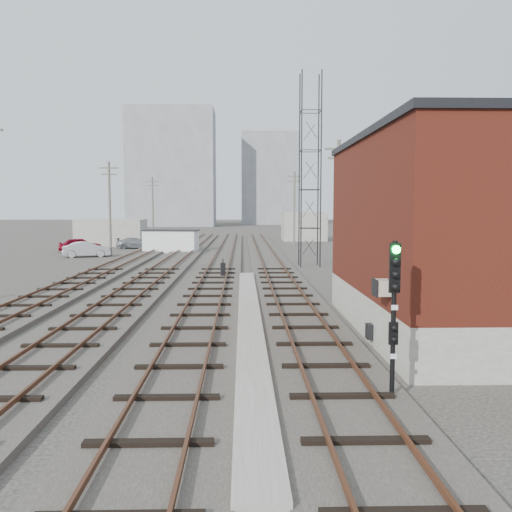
{
  "coord_description": "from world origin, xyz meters",
  "views": [
    {
      "loc": [
        0.23,
        -7.43,
        4.52
      ],
      "look_at": [
        0.9,
        19.13,
        2.2
      ],
      "focal_mm": 38.0,
      "sensor_mm": 36.0,
      "label": 1
    }
  ],
  "objects_px": {
    "site_trailer": "(171,241)",
    "car_silver": "(87,249)",
    "car_grey": "(135,243)",
    "car_red": "(80,245)",
    "switch_stand": "(223,270)",
    "signal_mast": "(394,311)"
  },
  "relations": [
    {
      "from": "switch_stand",
      "to": "car_silver",
      "type": "relative_size",
      "value": 0.28
    },
    {
      "from": "car_grey",
      "to": "car_silver",
      "type": "bearing_deg",
      "value": 165.97
    },
    {
      "from": "switch_stand",
      "to": "site_trailer",
      "type": "distance_m",
      "value": 22.08
    },
    {
      "from": "signal_mast",
      "to": "car_silver",
      "type": "distance_m",
      "value": 42.91
    },
    {
      "from": "switch_stand",
      "to": "car_red",
      "type": "relative_size",
      "value": 0.28
    },
    {
      "from": "switch_stand",
      "to": "car_red",
      "type": "xyz_separation_m",
      "value": [
        -15.75,
        22.11,
        0.18
      ]
    },
    {
      "from": "site_trailer",
      "to": "car_silver",
      "type": "relative_size",
      "value": 1.35
    },
    {
      "from": "car_red",
      "to": "car_silver",
      "type": "height_order",
      "value": "car_red"
    },
    {
      "from": "site_trailer",
      "to": "car_grey",
      "type": "distance_m",
      "value": 7.38
    },
    {
      "from": "car_grey",
      "to": "site_trailer",
      "type": "bearing_deg",
      "value": -140.75
    },
    {
      "from": "site_trailer",
      "to": "car_silver",
      "type": "height_order",
      "value": "site_trailer"
    },
    {
      "from": "site_trailer",
      "to": "car_red",
      "type": "distance_m",
      "value": 9.66
    },
    {
      "from": "signal_mast",
      "to": "car_red",
      "type": "relative_size",
      "value": 0.86
    },
    {
      "from": "signal_mast",
      "to": "site_trailer",
      "type": "distance_m",
      "value": 45.32
    },
    {
      "from": "car_red",
      "to": "car_grey",
      "type": "bearing_deg",
      "value": -65.09
    },
    {
      "from": "signal_mast",
      "to": "switch_stand",
      "type": "height_order",
      "value": "signal_mast"
    },
    {
      "from": "signal_mast",
      "to": "car_red",
      "type": "height_order",
      "value": "signal_mast"
    },
    {
      "from": "signal_mast",
      "to": "car_grey",
      "type": "distance_m",
      "value": 52.03
    },
    {
      "from": "site_trailer",
      "to": "car_red",
      "type": "bearing_deg",
      "value": -177.19
    },
    {
      "from": "car_grey",
      "to": "switch_stand",
      "type": "bearing_deg",
      "value": -158.98
    },
    {
      "from": "signal_mast",
      "to": "switch_stand",
      "type": "relative_size",
      "value": 3.11
    },
    {
      "from": "car_red",
      "to": "switch_stand",
      "type": "bearing_deg",
      "value": -163.78
    }
  ]
}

